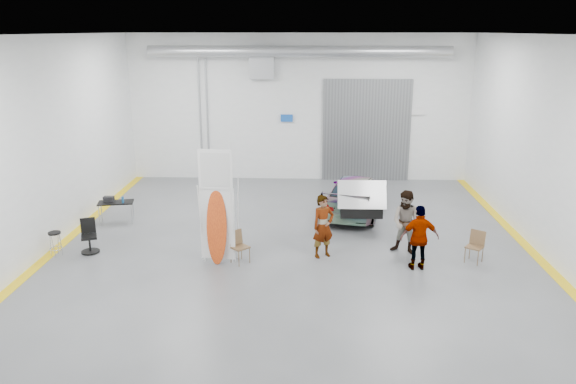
{
  "coord_description": "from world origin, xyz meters",
  "views": [
    {
      "loc": [
        0.44,
        -15.15,
        6.12
      ],
      "look_at": [
        -0.17,
        0.75,
        1.5
      ],
      "focal_mm": 35.0,
      "sensor_mm": 36.0,
      "label": 1
    }
  ],
  "objects_px": {
    "person_a": "(323,226)",
    "work_table": "(114,202)",
    "folding_chair_far": "(474,253)",
    "person_b": "(407,222)",
    "sedan_car": "(356,194)",
    "shop_stool": "(56,244)",
    "folding_chair_near": "(240,253)",
    "surfboard_display": "(218,216)",
    "office_chair": "(90,238)",
    "person_c": "(420,238)"
  },
  "relations": [
    {
      "from": "person_a",
      "to": "person_b",
      "type": "height_order",
      "value": "person_b"
    },
    {
      "from": "folding_chair_near",
      "to": "office_chair",
      "type": "xyz_separation_m",
      "value": [
        -4.36,
        0.61,
        0.15
      ]
    },
    {
      "from": "folding_chair_far",
      "to": "person_a",
      "type": "bearing_deg",
      "value": -148.09
    },
    {
      "from": "work_table",
      "to": "folding_chair_far",
      "type": "bearing_deg",
      "value": -14.89
    },
    {
      "from": "person_b",
      "to": "person_c",
      "type": "bearing_deg",
      "value": -57.39
    },
    {
      "from": "person_a",
      "to": "work_table",
      "type": "xyz_separation_m",
      "value": [
        -6.78,
        2.64,
        -0.19
      ]
    },
    {
      "from": "office_chair",
      "to": "person_c",
      "type": "bearing_deg",
      "value": -26.59
    },
    {
      "from": "person_b",
      "to": "folding_chair_far",
      "type": "distance_m",
      "value": 1.96
    },
    {
      "from": "folding_chair_far",
      "to": "work_table",
      "type": "distance_m",
      "value": 11.26
    },
    {
      "from": "folding_chair_far",
      "to": "work_table",
      "type": "relative_size",
      "value": 0.73
    },
    {
      "from": "folding_chair_near",
      "to": "person_a",
      "type": "bearing_deg",
      "value": -30.51
    },
    {
      "from": "folding_chair_near",
      "to": "folding_chair_far",
      "type": "bearing_deg",
      "value": -41.38
    },
    {
      "from": "surfboard_display",
      "to": "shop_stool",
      "type": "distance_m",
      "value": 4.76
    },
    {
      "from": "folding_chair_near",
      "to": "surfboard_display",
      "type": "bearing_deg",
      "value": 140.03
    },
    {
      "from": "person_c",
      "to": "shop_stool",
      "type": "distance_m",
      "value": 10.0
    },
    {
      "from": "shop_stool",
      "to": "work_table",
      "type": "distance_m",
      "value": 2.99
    },
    {
      "from": "person_a",
      "to": "surfboard_display",
      "type": "relative_size",
      "value": 0.53
    },
    {
      "from": "shop_stool",
      "to": "work_table",
      "type": "bearing_deg",
      "value": 76.48
    },
    {
      "from": "person_b",
      "to": "work_table",
      "type": "xyz_separation_m",
      "value": [
        -9.13,
        2.3,
        -0.22
      ]
    },
    {
      "from": "folding_chair_far",
      "to": "shop_stool",
      "type": "bearing_deg",
      "value": -144.53
    },
    {
      "from": "person_a",
      "to": "shop_stool",
      "type": "height_order",
      "value": "person_a"
    },
    {
      "from": "person_a",
      "to": "office_chair",
      "type": "distance_m",
      "value": 6.63
    },
    {
      "from": "person_a",
      "to": "folding_chair_far",
      "type": "xyz_separation_m",
      "value": [
        4.1,
        -0.26,
        -0.62
      ]
    },
    {
      "from": "person_a",
      "to": "person_b",
      "type": "bearing_deg",
      "value": -21.41
    },
    {
      "from": "sedan_car",
      "to": "person_a",
      "type": "height_order",
      "value": "person_a"
    },
    {
      "from": "folding_chair_near",
      "to": "person_c",
      "type": "bearing_deg",
      "value": -46.64
    },
    {
      "from": "person_c",
      "to": "office_chair",
      "type": "distance_m",
      "value": 9.16
    },
    {
      "from": "folding_chair_near",
      "to": "folding_chair_far",
      "type": "distance_m",
      "value": 6.36
    },
    {
      "from": "folding_chair_near",
      "to": "shop_stool",
      "type": "height_order",
      "value": "folding_chair_near"
    },
    {
      "from": "surfboard_display",
      "to": "shop_stool",
      "type": "height_order",
      "value": "surfboard_display"
    },
    {
      "from": "person_a",
      "to": "sedan_car",
      "type": "bearing_deg",
      "value": 43.7
    },
    {
      "from": "sedan_car",
      "to": "surfboard_display",
      "type": "relative_size",
      "value": 1.32
    },
    {
      "from": "person_a",
      "to": "surfboard_display",
      "type": "distance_m",
      "value": 2.92
    },
    {
      "from": "sedan_car",
      "to": "person_b",
      "type": "bearing_deg",
      "value": 120.86
    },
    {
      "from": "surfboard_display",
      "to": "office_chair",
      "type": "height_order",
      "value": "surfboard_display"
    },
    {
      "from": "person_a",
      "to": "surfboard_display",
      "type": "xyz_separation_m",
      "value": [
        -2.83,
        -0.58,
        0.46
      ]
    },
    {
      "from": "folding_chair_far",
      "to": "person_b",
      "type": "bearing_deg",
      "value": -163.11
    },
    {
      "from": "shop_stool",
      "to": "sedan_car",
      "type": "bearing_deg",
      "value": 26.3
    },
    {
      "from": "sedan_car",
      "to": "shop_stool",
      "type": "distance_m",
      "value": 9.7
    },
    {
      "from": "surfboard_display",
      "to": "work_table",
      "type": "height_order",
      "value": "surfboard_display"
    },
    {
      "from": "work_table",
      "to": "folding_chair_near",
      "type": "bearing_deg",
      "value": -35.05
    },
    {
      "from": "person_a",
      "to": "person_b",
      "type": "xyz_separation_m",
      "value": [
        2.35,
        0.33,
        0.03
      ]
    },
    {
      "from": "work_table",
      "to": "person_b",
      "type": "bearing_deg",
      "value": -14.17
    },
    {
      "from": "sedan_car",
      "to": "folding_chair_far",
      "type": "bearing_deg",
      "value": 137.75
    },
    {
      "from": "folding_chair_near",
      "to": "office_chair",
      "type": "bearing_deg",
      "value": 128.09
    },
    {
      "from": "office_chair",
      "to": "person_a",
      "type": "bearing_deg",
      "value": -21.98
    },
    {
      "from": "person_a",
      "to": "folding_chair_far",
      "type": "height_order",
      "value": "person_a"
    },
    {
      "from": "person_b",
      "to": "office_chair",
      "type": "height_order",
      "value": "person_b"
    },
    {
      "from": "person_a",
      "to": "person_c",
      "type": "relative_size",
      "value": 1.01
    },
    {
      "from": "sedan_car",
      "to": "folding_chair_near",
      "type": "xyz_separation_m",
      "value": [
        -3.48,
        -4.58,
        -0.36
      ]
    }
  ]
}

